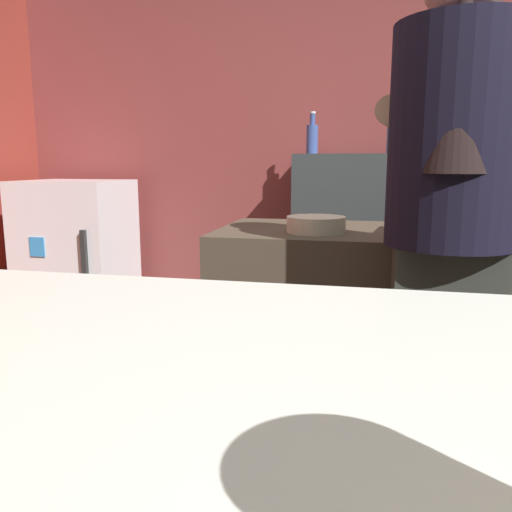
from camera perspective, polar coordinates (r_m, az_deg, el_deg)
wall_back at (r=3.46m, az=15.40°, el=13.36°), size 5.20×0.10×2.70m
prep_counter at (r=2.07m, az=26.29°, el=-10.30°), size 2.10×0.60×0.91m
back_shelf at (r=3.21m, az=11.62°, el=0.34°), size 0.82×0.36×1.20m
mini_fridge at (r=3.58m, az=-19.29°, el=-0.34°), size 0.64×0.58×1.04m
bartender at (r=1.45m, az=20.83°, el=3.60°), size 0.46×0.53×1.71m
mixing_bowl at (r=1.80m, az=6.72°, el=3.52°), size 0.21×0.21×0.06m
bottle_vinegar at (r=3.18m, az=6.29°, el=12.99°), size 0.07×0.07×0.25m
bottle_olive_oil at (r=3.18m, az=15.04°, el=12.81°), size 0.07×0.07×0.26m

